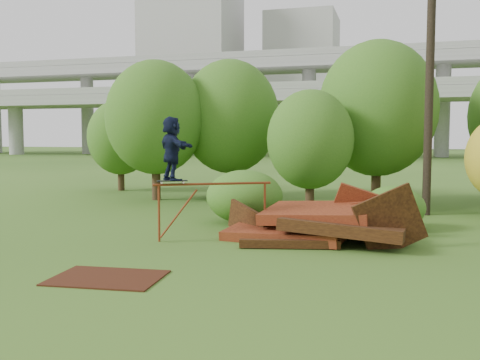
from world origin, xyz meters
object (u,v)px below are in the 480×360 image
(skater, at_px, (172,148))
(flat_plate, at_px, (107,278))
(scrap_pile, at_px, (318,224))
(utility_pole, at_px, (430,48))

(skater, relative_size, flat_plate, 0.80)
(scrap_pile, relative_size, skater, 3.32)
(flat_plate, bearing_deg, utility_pole, 59.13)
(skater, distance_m, utility_pole, 9.94)
(skater, bearing_deg, flat_plate, 136.03)
(flat_plate, distance_m, utility_pole, 13.45)
(scrap_pile, height_order, skater, skater)
(utility_pole, bearing_deg, flat_plate, -120.87)
(scrap_pile, height_order, flat_plate, scrap_pile)
(flat_plate, xyz_separation_m, utility_pole, (6.27, 10.48, 5.63))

